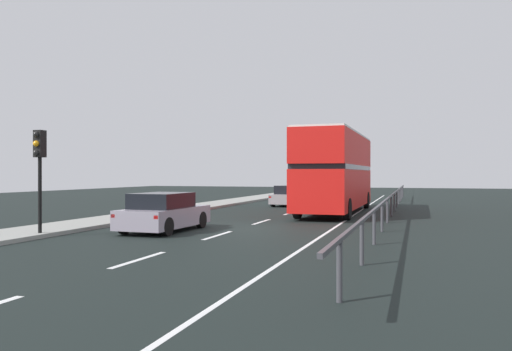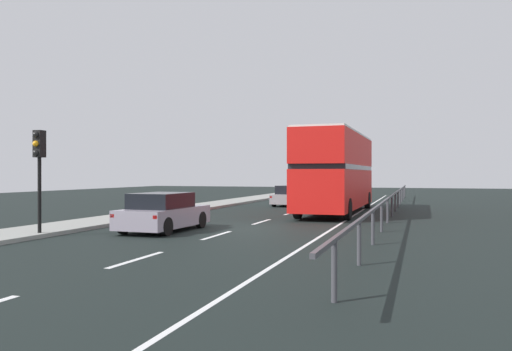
{
  "view_description": "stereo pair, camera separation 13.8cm",
  "coord_description": "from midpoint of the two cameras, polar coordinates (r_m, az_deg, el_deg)",
  "views": [
    {
      "loc": [
        6.48,
        -18.49,
        2.1
      ],
      "look_at": [
        -0.21,
        2.42,
        2.03
      ],
      "focal_mm": 35.38,
      "sensor_mm": 36.0,
      "label": 1
    },
    {
      "loc": [
        6.61,
        -18.45,
        2.1
      ],
      "look_at": [
        -0.21,
        2.42,
        2.03
      ],
      "focal_mm": 35.38,
      "sensor_mm": 36.0,
      "label": 2
    }
  ],
  "objects": [
    {
      "name": "near_sidewalk_kerb",
      "position": [
        22.62,
        -16.82,
        -4.97
      ],
      "size": [
        2.51,
        80.0,
        0.14
      ],
      "primitive_type": "cube",
      "color": "gray",
      "rests_on": "ground"
    },
    {
      "name": "lane_paint_markings",
      "position": [
        27.4,
        8.68,
        -4.21
      ],
      "size": [
        3.56,
        46.0,
        0.01
      ],
      "color": "silver",
      "rests_on": "ground"
    },
    {
      "name": "hatchback_car_near",
      "position": [
        18.85,
        -10.22,
        -4.15
      ],
      "size": [
        1.95,
        4.12,
        1.41
      ],
      "rotation": [
        0.0,
        0.0,
        -0.02
      ],
      "color": "gray",
      "rests_on": "ground"
    },
    {
      "name": "traffic_signal_pole",
      "position": [
        18.2,
        -23.14,
        2.06
      ],
      "size": [
        0.3,
        0.42,
        3.41
      ],
      "color": "black",
      "rests_on": "near_sidewalk_kerb"
    },
    {
      "name": "ground_plane",
      "position": [
        19.72,
        -1.4,
        -6.08
      ],
      "size": [
        74.61,
        120.0,
        0.1
      ],
      "primitive_type": "cube",
      "color": "black"
    },
    {
      "name": "double_decker_bus_red",
      "position": [
        27.33,
        9.27,
        0.57
      ],
      "size": [
        2.7,
        11.17,
        4.26
      ],
      "rotation": [
        0.0,
        0.0,
        -0.01
      ],
      "color": "red",
      "rests_on": "ground"
    },
    {
      "name": "bridge_side_railing",
      "position": [
        27.53,
        15.45,
        -2.39
      ],
      "size": [
        0.1,
        42.0,
        1.07
      ],
      "color": "#44444A",
      "rests_on": "ground"
    },
    {
      "name": "sedan_car_ahead",
      "position": [
        33.58,
        4.22,
        -2.3
      ],
      "size": [
        1.86,
        4.63,
        1.33
      ],
      "rotation": [
        0.0,
        0.0,
        -0.03
      ],
      "color": "gray",
      "rests_on": "ground"
    }
  ]
}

